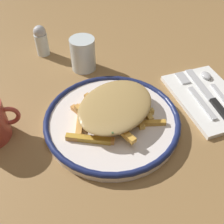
{
  "coord_description": "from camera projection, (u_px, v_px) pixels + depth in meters",
  "views": [
    {
      "loc": [
        -0.1,
        -0.39,
        0.43
      ],
      "look_at": [
        0.0,
        0.0,
        0.04
      ],
      "focal_mm": 44.12,
      "sensor_mm": 36.0,
      "label": 1
    }
  ],
  "objects": [
    {
      "name": "ground_plane",
      "position": [
        112.0,
        124.0,
        0.59
      ],
      "size": [
        2.6,
        2.6,
        0.0
      ],
      "primitive_type": "plane",
      "color": "olive"
    },
    {
      "name": "plate",
      "position": [
        112.0,
        120.0,
        0.58
      ],
      "size": [
        0.29,
        0.29,
        0.02
      ],
      "color": "white",
      "rests_on": "ground_plane"
    },
    {
      "name": "fries_heap",
      "position": [
        114.0,
        108.0,
        0.57
      ],
      "size": [
        0.22,
        0.22,
        0.04
      ],
      "color": "#D89047",
      "rests_on": "plate"
    },
    {
      "name": "napkin",
      "position": [
        208.0,
        98.0,
        0.64
      ],
      "size": [
        0.15,
        0.22,
        0.01
      ],
      "primitive_type": "cube",
      "rotation": [
        0.0,
        0.0,
        0.07
      ],
      "color": "white",
      "rests_on": "ground_plane"
    },
    {
      "name": "fork",
      "position": [
        195.0,
        94.0,
        0.64
      ],
      "size": [
        0.02,
        0.18,
        0.0
      ],
      "color": "silver",
      "rests_on": "napkin"
    },
    {
      "name": "knife",
      "position": [
        213.0,
        101.0,
        0.62
      ],
      "size": [
        0.02,
        0.21,
        0.01
      ],
      "color": "black",
      "rests_on": "napkin"
    },
    {
      "name": "spoon",
      "position": [
        213.0,
        84.0,
        0.66
      ],
      "size": [
        0.02,
        0.15,
        0.01
      ],
      "color": "silver",
      "rests_on": "napkin"
    },
    {
      "name": "water_glass",
      "position": [
        83.0,
        54.0,
        0.71
      ],
      "size": [
        0.06,
        0.06,
        0.09
      ],
      "primitive_type": "cylinder",
      "color": "silver",
      "rests_on": "ground_plane"
    },
    {
      "name": "salt_shaker",
      "position": [
        41.0,
        40.0,
        0.75
      ],
      "size": [
        0.04,
        0.04,
        0.09
      ],
      "color": "silver",
      "rests_on": "ground_plane"
    }
  ]
}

